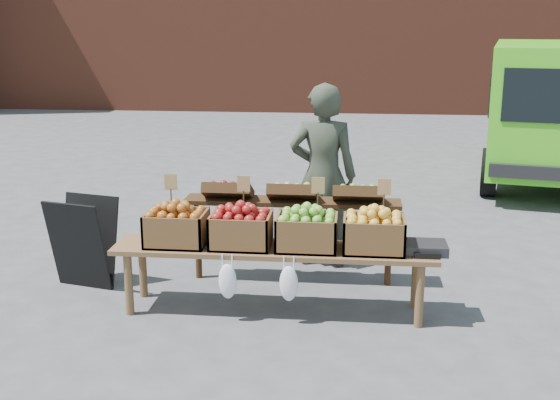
# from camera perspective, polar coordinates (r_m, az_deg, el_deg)

# --- Properties ---
(ground) EXTENTS (80.00, 80.00, 0.00)m
(ground) POSITION_cam_1_polar(r_m,az_deg,el_deg) (6.22, 3.61, -8.43)
(ground) COLOR #4A4A4C
(delivery_van) EXTENTS (3.02, 4.97, 2.08)m
(delivery_van) POSITION_cam_1_polar(r_m,az_deg,el_deg) (11.64, 21.63, 6.63)
(delivery_van) COLOR #48C51D
(delivery_van) RESTS_ON ground
(vendor) EXTENTS (0.69, 0.47, 1.83)m
(vendor) POSITION_cam_1_polar(r_m,az_deg,el_deg) (6.96, 3.51, 1.98)
(vendor) COLOR #32392C
(vendor) RESTS_ON ground
(chalkboard_sign) EXTENTS (0.62, 0.44, 0.86)m
(chalkboard_sign) POSITION_cam_1_polar(r_m,az_deg,el_deg) (6.71, -15.69, -3.33)
(chalkboard_sign) COLOR black
(chalkboard_sign) RESTS_ON ground
(back_table) EXTENTS (2.10, 0.44, 1.04)m
(back_table) POSITION_cam_1_polar(r_m,az_deg,el_deg) (6.56, 0.99, -2.34)
(back_table) COLOR #341F0F
(back_table) RESTS_ON ground
(display_bench) EXTENTS (2.70, 0.56, 0.57)m
(display_bench) POSITION_cam_1_polar(r_m,az_deg,el_deg) (5.97, -0.50, -6.46)
(display_bench) COLOR brown
(display_bench) RESTS_ON ground
(crate_golden_apples) EXTENTS (0.50, 0.40, 0.28)m
(crate_golden_apples) POSITION_cam_1_polar(r_m,az_deg,el_deg) (5.97, -8.40, -2.28)
(crate_golden_apples) COLOR #AF5622
(crate_golden_apples) RESTS_ON display_bench
(crate_russet_pears) EXTENTS (0.50, 0.40, 0.28)m
(crate_russet_pears) POSITION_cam_1_polar(r_m,az_deg,el_deg) (5.87, -3.19, -2.46)
(crate_russet_pears) COLOR maroon
(crate_russet_pears) RESTS_ON display_bench
(crate_red_apples) EXTENTS (0.50, 0.40, 0.28)m
(crate_red_apples) POSITION_cam_1_polar(r_m,az_deg,el_deg) (5.81, 2.19, -2.63)
(crate_red_apples) COLOR #4B902E
(crate_red_apples) RESTS_ON display_bench
(crate_green_apples) EXTENTS (0.50, 0.40, 0.28)m
(crate_green_apples) POSITION_cam_1_polar(r_m,az_deg,el_deg) (5.80, 7.62, -2.78)
(crate_green_apples) COLOR gold
(crate_green_apples) RESTS_ON display_bench
(weighing_scale) EXTENTS (0.34, 0.30, 0.08)m
(weighing_scale) POSITION_cam_1_polar(r_m,az_deg,el_deg) (5.86, 11.76, -3.80)
(weighing_scale) COLOR black
(weighing_scale) RESTS_ON display_bench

